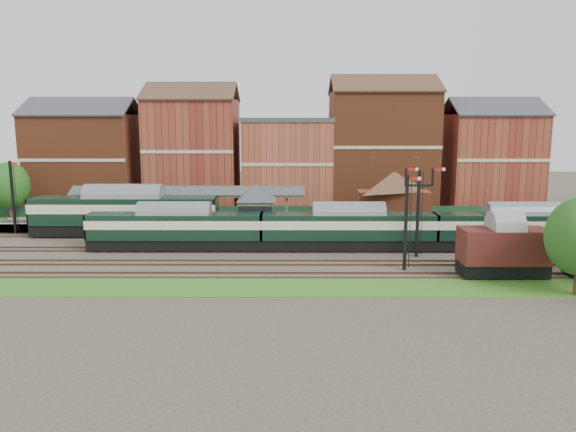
{
  "coord_description": "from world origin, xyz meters",
  "views": [
    {
      "loc": [
        0.43,
        -52.67,
        12.64
      ],
      "look_at": [
        0.19,
        2.0,
        3.0
      ],
      "focal_mm": 35.0,
      "sensor_mm": 36.0,
      "label": 1
    }
  ],
  "objects_px": {
    "signal_box": "(257,212)",
    "platform_railcar": "(125,212)",
    "semaphore_bracket": "(419,207)",
    "goods_van_a": "(504,248)",
    "dmu_train": "(348,227)"
  },
  "relations": [
    {
      "from": "goods_van_a",
      "to": "platform_railcar",
      "type": "bearing_deg",
      "value": 155.99
    },
    {
      "from": "platform_railcar",
      "to": "signal_box",
      "type": "bearing_deg",
      "value": -12.77
    },
    {
      "from": "signal_box",
      "to": "dmu_train",
      "type": "xyz_separation_m",
      "value": [
        8.97,
        -3.25,
        -0.94
      ]
    },
    {
      "from": "dmu_train",
      "to": "platform_railcar",
      "type": "xyz_separation_m",
      "value": [
        -23.31,
        6.5,
        0.4
      ]
    },
    {
      "from": "dmu_train",
      "to": "goods_van_a",
      "type": "bearing_deg",
      "value": -38.09
    },
    {
      "from": "semaphore_bracket",
      "to": "goods_van_a",
      "type": "relative_size",
      "value": 1.19
    },
    {
      "from": "platform_railcar",
      "to": "goods_van_a",
      "type": "height_order",
      "value": "platform_railcar"
    },
    {
      "from": "semaphore_bracket",
      "to": "goods_van_a",
      "type": "bearing_deg",
      "value": -50.2
    },
    {
      "from": "signal_box",
      "to": "goods_van_a",
      "type": "height_order",
      "value": "signal_box"
    },
    {
      "from": "signal_box",
      "to": "platform_railcar",
      "type": "relative_size",
      "value": 0.3
    },
    {
      "from": "signal_box",
      "to": "platform_railcar",
      "type": "bearing_deg",
      "value": 167.23
    },
    {
      "from": "semaphore_bracket",
      "to": "platform_railcar",
      "type": "bearing_deg",
      "value": 162.97
    },
    {
      "from": "signal_box",
      "to": "platform_railcar",
      "type": "distance_m",
      "value": 14.71
    },
    {
      "from": "signal_box",
      "to": "goods_van_a",
      "type": "relative_size",
      "value": 0.88
    },
    {
      "from": "dmu_train",
      "to": "platform_railcar",
      "type": "relative_size",
      "value": 2.51
    }
  ]
}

